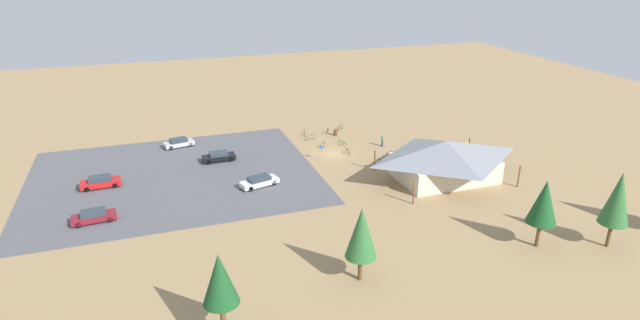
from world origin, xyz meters
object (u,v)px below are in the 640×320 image
at_px(bike_pavilion, 445,157).
at_px(bicycle_orange_mid_cluster, 348,152).
at_px(bicycle_red_edge_south, 327,131).
at_px(bicycle_yellow_lone_west, 402,152).
at_px(trash_bin, 336,133).
at_px(bicycle_green_by_bin, 342,143).
at_px(bicycle_blue_yard_front, 411,149).
at_px(bicycle_silver_lone_east, 310,138).
at_px(car_maroon_by_curb, 94,216).
at_px(bicycle_purple_edge_north, 304,133).
at_px(car_black_far_end, 219,157).
at_px(visitor_at_bikes, 382,140).
at_px(car_white_mid_lot, 259,181).
at_px(car_red_second_row, 100,182).
at_px(lot_sign, 322,151).
at_px(pine_far_east, 544,202).
at_px(pine_center, 361,233).
at_px(bicycle_teal_yard_left, 340,128).
at_px(bicycle_black_yard_right, 381,161).
at_px(car_silver_end_stall, 179,143).
at_px(pine_east, 220,280).
at_px(pine_mideast, 618,198).

relative_size(bike_pavilion, bicycle_orange_mid_cluster, 8.96).
xyz_separation_m(bicycle_red_edge_south, bicycle_yellow_lone_west, (-6.78, 12.27, 0.04)).
distance_m(trash_bin, bicycle_orange_mid_cluster, 8.26).
xyz_separation_m(bicycle_green_by_bin, bicycle_blue_yard_front, (-8.40, 5.70, 0.05)).
xyz_separation_m(bicycle_silver_lone_east, car_maroon_by_curb, (29.61, 17.45, 0.31)).
xyz_separation_m(bicycle_purple_edge_north, bicycle_silver_lone_east, (-0.09, 2.45, 0.03)).
bearing_deg(car_black_far_end, visitor_at_bikes, 175.64).
bearing_deg(car_white_mid_lot, trash_bin, -136.14).
bearing_deg(bicycle_green_by_bin, car_red_second_row, 7.63).
bearing_deg(trash_bin, bicycle_orange_mid_cluster, 81.56).
xyz_separation_m(lot_sign, pine_far_east, (-12.30, 28.21, 3.33)).
bearing_deg(pine_center, bicycle_red_edge_south, -105.70).
bearing_deg(pine_far_east, bicycle_green_by_bin, -77.21).
relative_size(bicycle_green_by_bin, car_red_second_row, 0.33).
bearing_deg(bike_pavilion, lot_sign, -40.84).
bearing_deg(car_white_mid_lot, bicycle_teal_yard_left, -134.83).
bearing_deg(bicycle_black_yard_right, car_silver_end_stall, -31.58).
bearing_deg(trash_bin, visitor_at_bikes, 125.13).
bearing_deg(bicycle_blue_yard_front, trash_bin, -52.99).
height_order(bicycle_blue_yard_front, visitor_at_bikes, visitor_at_bikes).
bearing_deg(car_silver_end_stall, pine_east, 89.50).
relative_size(bicycle_black_yard_right, bicycle_teal_yard_left, 1.12).
height_order(pine_center, bicycle_silver_lone_east, pine_center).
bearing_deg(visitor_at_bikes, pine_center, 61.39).
height_order(bicycle_red_edge_south, visitor_at_bikes, visitor_at_bikes).
distance_m(bicycle_black_yard_right, car_red_second_row, 35.71).
relative_size(lot_sign, car_black_far_end, 0.49).
distance_m(bike_pavilion, trash_bin, 21.40).
height_order(bicycle_purple_edge_north, bicycle_green_by_bin, bicycle_purple_edge_north).
bearing_deg(pine_far_east, bicycle_black_yard_right, -78.16).
distance_m(bicycle_teal_yard_left, bicycle_orange_mid_cluster, 10.97).
bearing_deg(bicycle_silver_lone_east, visitor_at_bikes, 146.50).
bearing_deg(car_maroon_by_curb, bicycle_green_by_bin, -157.91).
relative_size(pine_center, car_silver_end_stall, 1.54).
relative_size(lot_sign, bicycle_green_by_bin, 1.41).
bearing_deg(bicycle_blue_yard_front, bicycle_orange_mid_cluster, -13.19).
distance_m(car_black_far_end, car_silver_end_stall, 8.91).
distance_m(pine_far_east, visitor_at_bikes, 30.89).
distance_m(pine_center, car_white_mid_lot, 22.69).
distance_m(pine_east, bicycle_silver_lone_east, 44.31).
relative_size(bicycle_green_by_bin, bicycle_teal_yard_left, 1.11).
bearing_deg(car_white_mid_lot, bicycle_yellow_lone_west, -169.24).
distance_m(car_black_far_end, car_red_second_row, 15.42).
relative_size(pine_mideast, bicycle_green_by_bin, 4.99).
bearing_deg(bicycle_purple_edge_north, bicycle_yellow_lone_west, 129.78).
height_order(pine_far_east, bicycle_purple_edge_north, pine_far_east).
height_order(pine_far_east, bicycle_red_edge_south, pine_far_east).
xyz_separation_m(bicycle_black_yard_right, bicycle_silver_lone_east, (6.15, -12.27, 0.00)).
distance_m(bike_pavilion, car_white_mid_lot, 23.27).
bearing_deg(car_black_far_end, bicycle_blue_yard_front, 168.85).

